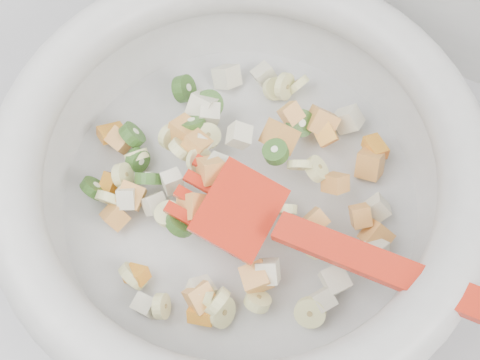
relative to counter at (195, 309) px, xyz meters
The scene contains 2 objects.
counter is the anchor object (origin of this frame).
mixing_bowl 0.52m from the counter, 26.78° to the left, with size 0.50×0.42×0.13m.
Camera 1 is at (0.18, 1.28, 1.43)m, focal length 45.00 mm.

